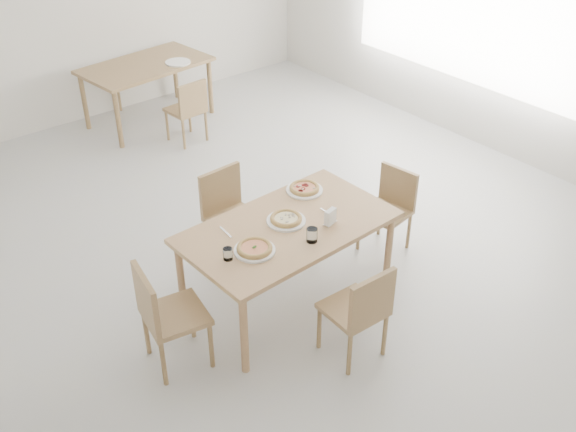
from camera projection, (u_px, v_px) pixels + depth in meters
room at (466, 9)px, 7.52m from camera, size 7.28×7.00×7.00m
main_table at (288, 233)px, 5.27m from camera, size 1.69×1.00×0.75m
chair_south at (361, 308)px, 4.83m from camera, size 0.42×0.42×0.82m
chair_north at (229, 210)px, 5.89m from camera, size 0.44×0.44×0.86m
chair_west at (164, 312)px, 4.76m from camera, size 0.49×0.49×0.86m
chair_east at (391, 204)px, 6.06m from camera, size 0.43×0.43×0.77m
plate_margherita at (255, 250)px, 4.94m from camera, size 0.31×0.31×0.02m
plate_mushroom at (286, 221)px, 5.27m from camera, size 0.31×0.31×0.02m
plate_pepperoni at (304, 190)px, 5.66m from camera, size 0.31×0.31×0.02m
pizza_margherita at (254, 248)px, 4.93m from camera, size 0.30×0.30×0.03m
pizza_mushroom at (286, 218)px, 5.26m from camera, size 0.26×0.26×0.03m
pizza_pepperoni at (304, 188)px, 5.65m from camera, size 0.30×0.30×0.03m
tumbler_a at (312, 235)px, 5.02m from camera, size 0.08×0.08×0.11m
tumbler_b at (228, 254)px, 4.84m from camera, size 0.07×0.07×0.09m
napkin_holder at (330, 217)px, 5.21m from camera, size 0.13×0.08×0.13m
fork_a at (226, 232)px, 5.15m from camera, size 0.03×0.18×0.01m
fork_b at (328, 213)px, 5.37m from camera, size 0.02×0.19×0.01m
second_table at (146, 70)px, 8.24m from camera, size 1.61×1.03×0.75m
chair_back_s at (189, 107)px, 7.84m from camera, size 0.41×0.41×0.78m
chair_back_n at (113, 67)px, 8.84m from camera, size 0.51×0.51×0.84m
plate_empty at (178, 62)px, 8.21m from camera, size 0.31×0.31×0.02m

